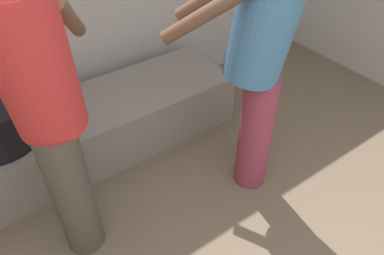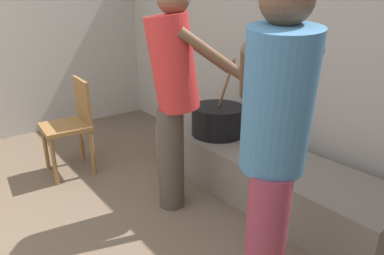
% 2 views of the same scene
% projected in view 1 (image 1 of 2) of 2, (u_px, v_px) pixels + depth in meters
% --- Properties ---
extents(hearth_ledge, '(2.17, 0.60, 0.39)m').
position_uv_depth(hearth_ledge, '(85.00, 132.00, 2.49)').
color(hearth_ledge, slate).
rests_on(hearth_ledge, ground_plane).
extents(cook_in_red_shirt, '(0.57, 0.75, 1.66)m').
position_uv_depth(cook_in_red_shirt, '(44.00, 101.00, 1.48)').
color(cook_in_red_shirt, '#4C4238').
rests_on(cook_in_red_shirt, ground_plane).
extents(cook_in_blue_shirt, '(0.69, 0.71, 1.64)m').
position_uv_depth(cook_in_blue_shirt, '(261.00, 50.00, 1.83)').
color(cook_in_blue_shirt, '#8C3347').
rests_on(cook_in_blue_shirt, ground_plane).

